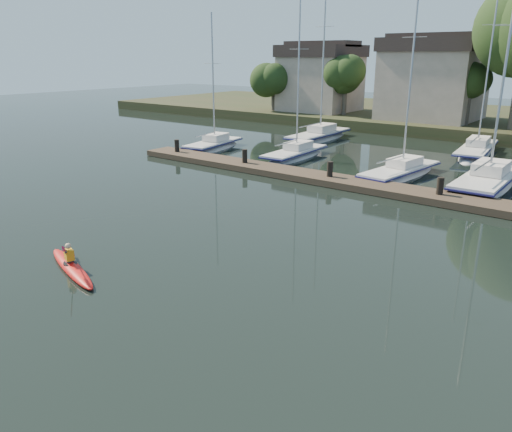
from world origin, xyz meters
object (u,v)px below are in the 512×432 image
Objects in this scene: sailboat_2 at (400,179)px; sailboat_6 at (475,156)px; dock at (380,188)px; sailboat_3 at (486,191)px; sailboat_0 at (214,151)px; sailboat_1 at (295,160)px; kayak at (71,266)px; sailboat_5 at (318,142)px.

sailboat_2 is 0.89× the size of sailboat_6.
dock is 5.95m from sailboat_3.
sailboat_1 is (6.74, 0.88, 0.01)m from sailboat_0.
sailboat_1 is at bearing 119.33° from kayak.
dock is 2.30× the size of sailboat_6.
dock is 3.16× the size of sailboat_0.
kayak is at bearing -77.32° from sailboat_5.
sailboat_1 is at bearing 150.53° from dock.
sailboat_5 reaches higher than dock.
sailboat_5 is at bearing 121.15° from kayak.
dock is 2.41× the size of sailboat_3.
sailboat_0 is 0.82× the size of sailboat_2.
sailboat_1 is (-8.43, 4.76, -0.37)m from dock.
sailboat_0 is 14.63m from sailboat_2.
dock is 16.59m from sailboat_5.
sailboat_6 is (1.05, 13.76, -0.38)m from dock.
sailboat_3 is (7.96, 19.70, -0.36)m from kayak.
kayak is at bearing -112.63° from sailboat_3.
kayak is 0.26× the size of sailboat_5.
sailboat_6 is (1.58, 9.87, -0.01)m from sailboat_2.
sailboat_0 is at bearing -173.88° from sailboat_2.
sailboat_5 is (-15.20, 8.06, 0.02)m from sailboat_3.
sailboat_6 is at bearing 107.34° from sailboat_3.
sailboat_0 reaches higher than dock.
sailboat_2 is 13.51m from sailboat_5.
sailboat_3 is at bearing 84.54° from kayak.
sailboat_3 is 17.20m from sailboat_5.
dock is (3.84, 15.43, 0.05)m from kayak.
sailboat_5 is (-11.08, 12.34, -0.39)m from dock.
kayak is 0.30× the size of sailboat_2.
sailboat_5 is (-7.24, 27.76, -0.34)m from kayak.
sailboat_0 is at bearing -175.99° from sailboat_1.
sailboat_2 reaches higher than sailboat_0.
sailboat_1 is at bearing 177.16° from sailboat_3.
sailboat_1 is 0.81× the size of sailboat_5.
sailboat_1 is 0.83× the size of sailboat_6.
sailboat_0 is 0.88× the size of sailboat_1.
sailboat_1 is 12.56m from sailboat_3.
kayak is at bearing -69.21° from sailboat_0.
sailboat_2 is 4.67m from sailboat_3.
sailboat_0 reaches higher than kayak.
sailboat_5 is at bearing 131.93° from dock.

